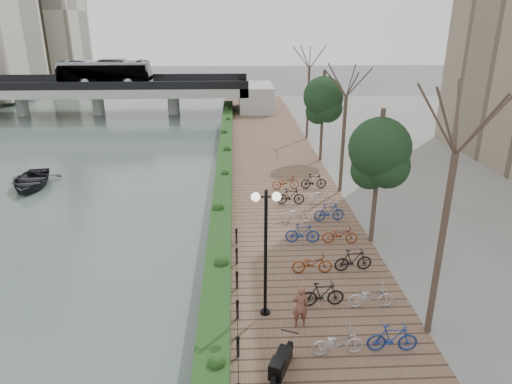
{
  "coord_description": "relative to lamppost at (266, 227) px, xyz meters",
  "views": [
    {
      "loc": [
        1.43,
        -10.88,
        10.59
      ],
      "look_at": [
        2.49,
        12.06,
        2.0
      ],
      "focal_mm": 32.0,
      "sensor_mm": 36.0,
      "label": 1
    }
  ],
  "objects": [
    {
      "name": "bicycle_parking",
      "position": [
        3.07,
        5.55,
        -3.03
      ],
      "size": [
        2.4,
        17.32,
        1.0
      ],
      "color": "#B5B4B9",
      "rests_on": "promenade"
    },
    {
      "name": "promenade",
      "position": [
        1.58,
        14.22,
        -3.75
      ],
      "size": [
        8.0,
        75.0,
        0.5
      ],
      "primitive_type": "cube",
      "color": "brown",
      "rests_on": "ground"
    },
    {
      "name": "boat",
      "position": [
        -14.92,
        15.71,
        -3.5
      ],
      "size": [
        3.97,
        5.11,
        0.97
      ],
      "primitive_type": "imported",
      "rotation": [
        0.0,
        0.0,
        0.14
      ],
      "color": "black",
      "rests_on": "river_water"
    },
    {
      "name": "chain_fence",
      "position": [
        -1.02,
        -1.28,
        -3.15
      ],
      "size": [
        0.1,
        14.1,
        0.7
      ],
      "color": "black",
      "rests_on": "promenade"
    },
    {
      "name": "hedge",
      "position": [
        -1.82,
        16.72,
        -3.2
      ],
      "size": [
        1.1,
        56.0,
        0.6
      ],
      "primitive_type": "cube",
      "color": "#163714",
      "rests_on": "promenade"
    },
    {
      "name": "bridge",
      "position": [
        -17.17,
        41.72,
        -0.63
      ],
      "size": [
        36.0,
        10.77,
        6.5
      ],
      "color": "#A7A7A2",
      "rests_on": "ground"
    },
    {
      "name": "street_trees",
      "position": [
        5.58,
        9.4,
        -0.32
      ],
      "size": [
        3.2,
        37.12,
        6.8
      ],
      "color": "#382921",
      "rests_on": "promenade"
    },
    {
      "name": "lamppost",
      "position": [
        0.0,
        0.0,
        0.0
      ],
      "size": [
        1.02,
        0.32,
        4.86
      ],
      "color": "black",
      "rests_on": "promenade"
    },
    {
      "name": "inland_pavement",
      "position": [
        17.58,
        14.22,
        -3.75
      ],
      "size": [
        24.0,
        75.0,
        0.5
      ],
      "primitive_type": "cube",
      "color": "slate",
      "rests_on": "ground"
    },
    {
      "name": "river_water",
      "position": [
        -17.42,
        21.72,
        -3.99
      ],
      "size": [
        30.0,
        130.0,
        0.02
      ],
      "primitive_type": "cube",
      "color": "#43544E",
      "rests_on": "ground"
    },
    {
      "name": "pedestrian",
      "position": [
        1.17,
        -0.77,
        -2.71
      ],
      "size": [
        0.61,
        0.42,
        1.59
      ],
      "primitive_type": "imported",
      "rotation": [
        0.0,
        0.0,
        3.22
      ],
      "color": "brown",
      "rests_on": "promenade"
    },
    {
      "name": "motorcycle",
      "position": [
        0.29,
        -3.25,
        -2.93
      ],
      "size": [
        1.24,
        1.91,
        1.14
      ],
      "primitive_type": null,
      "rotation": [
        0.0,
        0.0,
        -0.4
      ],
      "color": "black",
      "rests_on": "promenade"
    }
  ]
}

